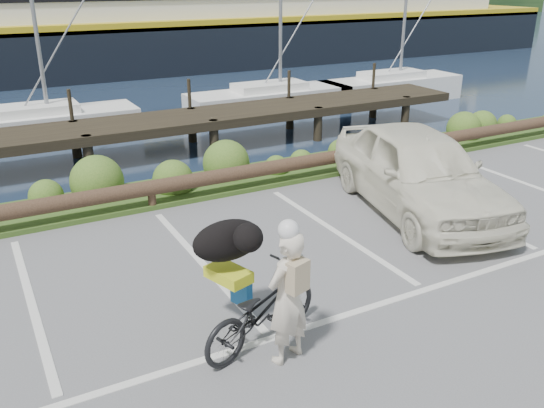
% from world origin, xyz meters
% --- Properties ---
extents(ground, '(72.00, 72.00, 0.00)m').
position_xyz_m(ground, '(0.00, 0.00, 0.00)').
color(ground, '#5D5D60').
extents(vegetation_strip, '(34.00, 1.60, 0.10)m').
position_xyz_m(vegetation_strip, '(0.00, 5.30, 0.05)').
color(vegetation_strip, '#3D5B21').
rests_on(vegetation_strip, ground).
extents(log_rail, '(32.00, 0.30, 0.60)m').
position_xyz_m(log_rail, '(0.00, 4.60, 0.00)').
color(log_rail, '#443021').
rests_on(log_rail, ground).
extents(bicycle, '(1.97, 1.19, 0.98)m').
position_xyz_m(bicycle, '(-0.14, -0.42, 0.49)').
color(bicycle, black).
rests_on(bicycle, ground).
extents(cyclist, '(0.71, 0.58, 1.69)m').
position_xyz_m(cyclist, '(-0.01, -0.83, 0.85)').
color(cyclist, beige).
rests_on(cyclist, ground).
extents(dog, '(0.72, 1.02, 0.54)m').
position_xyz_m(dog, '(-0.33, 0.15, 1.24)').
color(dog, black).
rests_on(dog, bicycle).
extents(parked_car, '(3.05, 5.19, 1.66)m').
position_xyz_m(parked_car, '(4.54, 2.07, 0.83)').
color(parked_car, white).
rests_on(parked_car, ground).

